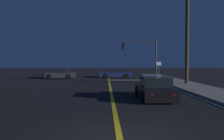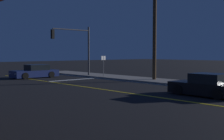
{
  "view_description": "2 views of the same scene",
  "coord_description": "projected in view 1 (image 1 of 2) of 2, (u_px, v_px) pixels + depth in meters",
  "views": [
    {
      "loc": [
        -0.4,
        -6.04,
        2.2
      ],
      "look_at": [
        0.36,
        20.05,
        1.28
      ],
      "focal_mm": 35.44,
      "sensor_mm": 36.0,
      "label": 1
    },
    {
      "loc": [
        -13.06,
        -1.91,
        2.53
      ],
      "look_at": [
        1.07,
        13.68,
        1.3
      ],
      "focal_mm": 46.94,
      "sensor_mm": 36.0,
      "label": 2
    }
  ],
  "objects": [
    {
      "name": "sidewalk_right",
      "position": [
        200.0,
        89.0,
        17.54
      ],
      "size": [
        3.2,
        40.4,
        0.15
      ],
      "primitive_type": "cube",
      "color": "gray",
      "rests_on": "ground"
    },
    {
      "name": "lane_line_center",
      "position": [
        111.0,
        90.0,
        17.34
      ],
      "size": [
        0.2,
        38.15,
        0.01
      ],
      "primitive_type": "cube",
      "color": "gold",
      "rests_on": "ground"
    },
    {
      "name": "lane_line_edge_right",
      "position": [
        177.0,
        90.0,
        17.49
      ],
      "size": [
        0.16,
        38.15,
        0.01
      ],
      "primitive_type": "cube",
      "color": "white",
      "rests_on": "ground"
    },
    {
      "name": "stop_bar",
      "position": [
        131.0,
        80.0,
        27.13
      ],
      "size": [
        5.53,
        0.5,
        0.01
      ],
      "primitive_type": "cube",
      "color": "white",
      "rests_on": "ground"
    },
    {
      "name": "car_parked_curb_navy",
      "position": [
        116.0,
        74.0,
        31.51
      ],
      "size": [
        4.68,
        2.03,
        1.34
      ],
      "rotation": [
        0.0,
        0.0,
        1.56
      ],
      "color": "navy",
      "rests_on": "ground"
    },
    {
      "name": "car_distant_tail_black",
      "position": [
        154.0,
        89.0,
        13.23
      ],
      "size": [
        1.96,
        4.16,
        1.34
      ],
      "rotation": [
        0.0,
        0.0,
        -0.01
      ],
      "color": "black",
      "rests_on": "ground"
    },
    {
      "name": "car_side_waiting_charcoal",
      "position": [
        60.0,
        74.0,
        30.06
      ],
      "size": [
        4.22,
        2.08,
        1.34
      ],
      "rotation": [
        0.0,
        0.0,
        1.62
      ],
      "color": "#2D2D33",
      "rests_on": "ground"
    },
    {
      "name": "traffic_signal_near_right",
      "position": [
        143.0,
        52.0,
        29.35
      ],
      "size": [
        4.66,
        0.28,
        5.32
      ],
      "rotation": [
        0.0,
        0.0,
        3.14
      ],
      "color": "#38383D",
      "rests_on": "ground"
    },
    {
      "name": "utility_pole_right",
      "position": [
        187.0,
        30.0,
        21.17
      ],
      "size": [
        1.71,
        0.34,
        10.18
      ],
      "color": "#42301E",
      "rests_on": "ground"
    },
    {
      "name": "street_sign_corner",
      "position": [
        159.0,
        68.0,
        26.67
      ],
      "size": [
        0.56,
        0.06,
        2.28
      ],
      "color": "slate",
      "rests_on": "ground"
    }
  ]
}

